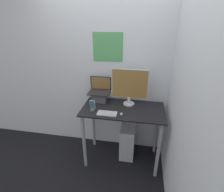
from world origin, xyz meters
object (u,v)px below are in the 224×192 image
at_px(laptop, 100,95).
at_px(cell_phone, 92,107).
at_px(monitor, 130,87).
at_px(mouse, 122,114).
at_px(keyboard, 107,113).
at_px(computer_tower, 127,141).

xyz_separation_m(laptop, cell_phone, (-0.03, -0.30, -0.06)).
distance_m(laptop, cell_phone, 0.31).
bearing_deg(monitor, laptop, 175.92).
relative_size(laptop, mouse, 5.71).
bearing_deg(keyboard, laptop, 117.84).
xyz_separation_m(monitor, keyboard, (-0.26, -0.33, -0.27)).
height_order(laptop, monitor, monitor).
distance_m(monitor, cell_phone, 0.59).
xyz_separation_m(monitor, cell_phone, (-0.47, -0.27, -0.23)).
bearing_deg(keyboard, monitor, 52.04).
bearing_deg(monitor, mouse, -101.04).
bearing_deg(keyboard, cell_phone, 164.96).
bearing_deg(laptop, monitor, -4.08).
bearing_deg(monitor, cell_phone, -150.15).
bearing_deg(laptop, keyboard, -62.16).
distance_m(cell_phone, computer_tower, 0.88).
relative_size(monitor, mouse, 8.48).
bearing_deg(cell_phone, keyboard, -15.04).
relative_size(monitor, cell_phone, 3.55).
bearing_deg(keyboard, mouse, 1.75).
xyz_separation_m(keyboard, mouse, (0.19, 0.01, 0.01)).
xyz_separation_m(mouse, cell_phone, (-0.41, 0.05, 0.03)).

